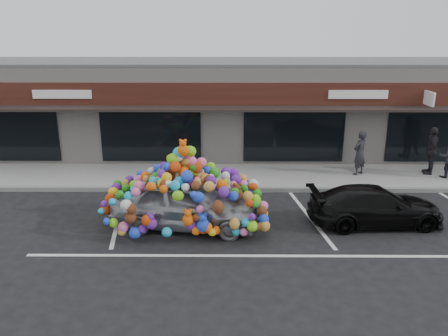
{
  "coord_description": "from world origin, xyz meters",
  "views": [
    {
      "loc": [
        0.2,
        -12.43,
        5.53
      ],
      "look_at": [
        0.1,
        1.4,
        1.24
      ],
      "focal_mm": 35.0,
      "sensor_mm": 36.0,
      "label": 1
    }
  ],
  "objects_px": {
    "pedestrian_a": "(360,153)",
    "pedestrian_c": "(431,150)",
    "black_sedan": "(375,206)",
    "toy_car": "(186,197)"
  },
  "relations": [
    {
      "from": "toy_car",
      "to": "black_sedan",
      "type": "distance_m",
      "value": 5.68
    },
    {
      "from": "pedestrian_c",
      "to": "toy_car",
      "type": "bearing_deg",
      "value": -49.22
    },
    {
      "from": "toy_car",
      "to": "pedestrian_a",
      "type": "relative_size",
      "value": 2.79
    },
    {
      "from": "black_sedan",
      "to": "pedestrian_a",
      "type": "relative_size",
      "value": 2.27
    },
    {
      "from": "pedestrian_a",
      "to": "pedestrian_c",
      "type": "bearing_deg",
      "value": 144.11
    },
    {
      "from": "black_sedan",
      "to": "pedestrian_c",
      "type": "xyz_separation_m",
      "value": [
        3.61,
        4.5,
        0.52
      ]
    },
    {
      "from": "pedestrian_a",
      "to": "pedestrian_c",
      "type": "height_order",
      "value": "pedestrian_c"
    },
    {
      "from": "toy_car",
      "to": "pedestrian_a",
      "type": "distance_m",
      "value": 7.89
    },
    {
      "from": "toy_car",
      "to": "pedestrian_c",
      "type": "xyz_separation_m",
      "value": [
        9.27,
        4.7,
        0.18
      ]
    },
    {
      "from": "toy_car",
      "to": "black_sedan",
      "type": "relative_size",
      "value": 1.23
    }
  ]
}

